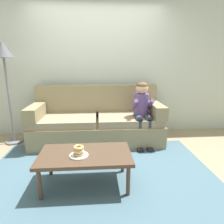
% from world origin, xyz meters
% --- Properties ---
extents(ground, '(10.00, 10.00, 0.00)m').
position_xyz_m(ground, '(0.00, 0.00, 0.00)').
color(ground, '#9E896B').
extents(wall_back, '(8.00, 0.10, 2.80)m').
position_xyz_m(wall_back, '(0.00, 1.40, 1.40)').
color(wall_back, beige).
rests_on(wall_back, ground).
extents(area_rug, '(2.98, 1.92, 0.01)m').
position_xyz_m(area_rug, '(0.00, -0.25, 0.01)').
color(area_rug, '#476675').
rests_on(area_rug, ground).
extents(couch, '(2.28, 0.90, 1.01)m').
position_xyz_m(couch, '(-0.02, 0.86, 0.36)').
color(couch, '#8C7F5B').
rests_on(couch, ground).
extents(coffee_table, '(1.05, 0.59, 0.41)m').
position_xyz_m(coffee_table, '(-0.16, -0.50, 0.37)').
color(coffee_table, '#4C3828').
rests_on(coffee_table, ground).
extents(person_child, '(0.34, 0.58, 1.10)m').
position_xyz_m(person_child, '(0.75, 0.64, 0.67)').
color(person_child, '#664C84').
rests_on(person_child, ground).
extents(plate, '(0.21, 0.21, 0.01)m').
position_xyz_m(plate, '(-0.23, -0.56, 0.41)').
color(plate, white).
rests_on(plate, coffee_table).
extents(donut, '(0.15, 0.15, 0.04)m').
position_xyz_m(donut, '(-0.23, -0.56, 0.44)').
color(donut, tan).
rests_on(donut, plate).
extents(donut_second, '(0.17, 0.17, 0.04)m').
position_xyz_m(donut_second, '(-0.23, -0.56, 0.48)').
color(donut_second, beige).
rests_on(donut_second, donut).
extents(donut_third, '(0.17, 0.17, 0.04)m').
position_xyz_m(donut_third, '(-0.23, -0.56, 0.51)').
color(donut_third, tan).
rests_on(donut_third, donut_second).
extents(floor_lamp, '(0.36, 0.36, 1.76)m').
position_xyz_m(floor_lamp, '(-1.55, 0.89, 1.47)').
color(floor_lamp, slate).
rests_on(floor_lamp, ground).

